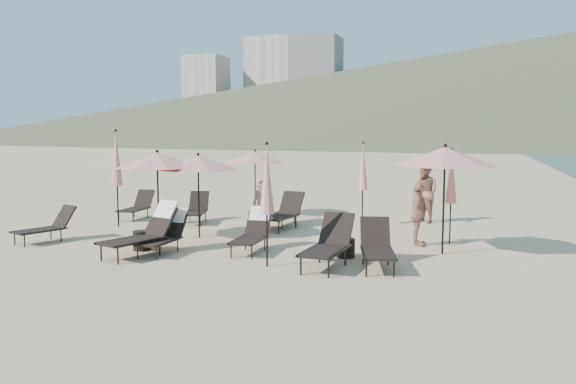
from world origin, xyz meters
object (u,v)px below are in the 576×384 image
(lounger_2, at_px, (165,233))
(side_table_1, at_px, (345,248))
(umbrella_closed_3, at_px, (363,167))
(beachgoer_b, at_px, (425,192))
(lounger_3, at_px, (253,231))
(beachgoer_c, at_px, (418,214))
(lounger_9, at_px, (284,211))
(umbrella_closed_0, at_px, (267,180))
(lounger_7, at_px, (196,209))
(beachgoer_a, at_px, (262,208))
(umbrella_closed_1, at_px, (451,178))
(umbrella_open_1, at_px, (198,163))
(side_table_0, at_px, (142,240))
(lounger_5, at_px, (377,246))
(lounger_8, at_px, (283,212))
(lounger_6, at_px, (137,206))
(lounger_1, at_px, (145,230))
(umbrella_closed_2, at_px, (116,159))
(umbrella_open_3, at_px, (255,157))
(umbrella_open_0, at_px, (157,160))
(lounger_0, at_px, (47,226))
(umbrella_open_2, at_px, (445,157))
(lounger_4, at_px, (328,244))

(lounger_2, relative_size, side_table_1, 3.60)
(umbrella_closed_3, relative_size, beachgoer_b, 1.34)
(lounger_3, bearing_deg, beachgoer_c, 24.21)
(lounger_9, distance_m, umbrella_closed_0, 5.57)
(lounger_7, height_order, beachgoer_b, beachgoer_b)
(beachgoer_a, bearing_deg, lounger_9, 77.62)
(lounger_7, distance_m, umbrella_closed_1, 7.72)
(umbrella_open_1, distance_m, side_table_0, 2.57)
(side_table_0, bearing_deg, lounger_7, 100.82)
(lounger_5, xyz_separation_m, lounger_9, (-3.60, 4.55, -0.02))
(lounger_8, relative_size, beachgoer_c, 1.18)
(lounger_6, bearing_deg, lounger_8, -9.16)
(lounger_3, xyz_separation_m, umbrella_open_1, (-1.98, 1.10, 1.50))
(lounger_2, bearing_deg, umbrella_closed_3, 55.79)
(lounger_3, bearing_deg, lounger_1, -155.65)
(lounger_1, distance_m, beachgoer_b, 8.74)
(umbrella_closed_2, xyz_separation_m, side_table_1, (7.24, -1.85, -1.78))
(side_table_0, bearing_deg, lounger_1, -49.46)
(beachgoer_a, bearing_deg, side_table_1, -48.19)
(lounger_1, distance_m, umbrella_open_1, 2.66)
(umbrella_closed_0, height_order, beachgoer_b, umbrella_closed_0)
(lounger_2, xyz_separation_m, umbrella_open_3, (-0.27, 6.04, 1.50))
(beachgoer_b, bearing_deg, umbrella_closed_1, -26.75)
(lounger_9, bearing_deg, lounger_3, -77.78)
(beachgoer_b, distance_m, beachgoer_c, 3.77)
(umbrella_closed_1, bearing_deg, lounger_5, -112.59)
(umbrella_open_3, bearing_deg, umbrella_open_0, -99.49)
(lounger_7, bearing_deg, umbrella_closed_1, -25.53)
(lounger_2, bearing_deg, lounger_8, 69.35)
(umbrella_closed_1, height_order, beachgoer_b, umbrella_closed_1)
(beachgoer_a, bearing_deg, lounger_1, -140.50)
(lounger_8, bearing_deg, beachgoer_c, -11.33)
(lounger_7, bearing_deg, beachgoer_c, -30.17)
(umbrella_open_0, height_order, beachgoer_c, umbrella_open_0)
(lounger_1, bearing_deg, lounger_0, -172.53)
(lounger_9, bearing_deg, lounger_6, -172.04)
(lounger_0, xyz_separation_m, lounger_3, (5.34, 0.63, 0.06))
(umbrella_open_0, relative_size, umbrella_open_1, 1.04)
(side_table_1, bearing_deg, lounger_1, -163.99)
(lounger_6, bearing_deg, umbrella_open_2, -19.75)
(umbrella_closed_3, height_order, beachgoer_a, umbrella_closed_3)
(lounger_6, bearing_deg, beachgoer_c, -15.83)
(lounger_6, distance_m, beachgoer_a, 5.44)
(lounger_2, relative_size, lounger_3, 0.95)
(lounger_4, relative_size, umbrella_open_3, 0.82)
(side_table_0, bearing_deg, umbrella_open_2, 15.18)
(umbrella_open_1, distance_m, umbrella_closed_0, 3.73)
(umbrella_open_3, bearing_deg, umbrella_closed_2, -131.92)
(lounger_5, height_order, umbrella_open_3, umbrella_open_3)
(beachgoer_a, bearing_deg, lounger_5, -51.51)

